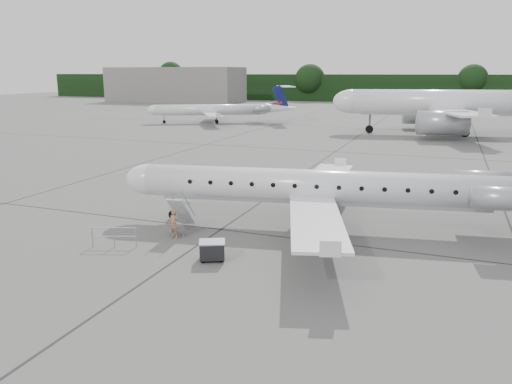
% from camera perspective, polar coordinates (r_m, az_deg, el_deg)
% --- Properties ---
extents(ground, '(320.00, 320.00, 0.00)m').
position_cam_1_polar(ground, '(23.97, 5.19, -7.46)').
color(ground, slate).
rests_on(ground, ground).
extents(treeline, '(260.00, 4.00, 8.00)m').
position_cam_1_polar(treeline, '(151.77, 19.05, 11.07)').
color(treeline, black).
rests_on(treeline, ground).
extents(terminal_building, '(40.00, 14.00, 10.00)m').
position_cam_1_polar(terminal_building, '(151.98, -9.26, 12.00)').
color(terminal_building, slate).
rests_on(terminal_building, ground).
extents(main_regional_jet, '(28.63, 22.85, 6.59)m').
position_cam_1_polar(main_regional_jet, '(27.80, 7.39, 2.49)').
color(main_regional_jet, silver).
rests_on(main_regional_jet, ground).
extents(airstair, '(1.24, 2.33, 2.07)m').
position_cam_1_polar(airstair, '(27.74, -8.51, -2.38)').
color(airstair, silver).
rests_on(airstair, ground).
extents(passenger, '(0.60, 0.42, 1.56)m').
position_cam_1_polar(passenger, '(26.67, -9.37, -3.63)').
color(passenger, '#936F50').
rests_on(passenger, ground).
extents(safety_railing, '(2.09, 0.85, 1.00)m').
position_cam_1_polar(safety_railing, '(26.10, -15.91, -5.01)').
color(safety_railing, '#999CA2').
rests_on(safety_railing, ground).
extents(baggage_cart, '(1.42, 1.32, 0.99)m').
position_cam_1_polar(baggage_cart, '(23.47, -5.03, -6.64)').
color(baggage_cart, black).
rests_on(baggage_cart, ground).
extents(bg_narrowbody, '(39.05, 31.64, 12.41)m').
position_cam_1_polar(bg_narrowbody, '(75.83, 21.42, 10.83)').
color(bg_narrowbody, silver).
rests_on(bg_narrowbody, ground).
extents(bg_regional_left, '(29.58, 26.61, 6.37)m').
position_cam_1_polar(bg_regional_left, '(87.59, -5.13, 9.94)').
color(bg_regional_left, silver).
rests_on(bg_regional_left, ground).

